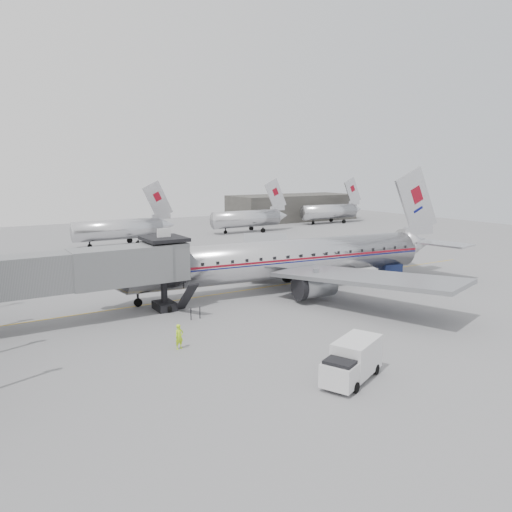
{
  "coord_description": "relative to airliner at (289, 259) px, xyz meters",
  "views": [
    {
      "loc": [
        -24.63,
        -36.45,
        12.21
      ],
      "look_at": [
        2.18,
        6.98,
        3.2
      ],
      "focal_mm": 35.0,
      "sensor_mm": 36.0,
      "label": 1
    }
  ],
  "objects": [
    {
      "name": "distant_aircraft_mid",
      "position": [
        19.77,
        41.82,
        -0.4
      ],
      "size": [
        16.39,
        3.2,
        10.26
      ],
      "color": "silver",
      "rests_on": "ground"
    },
    {
      "name": "ramp_worker",
      "position": [
        -16.43,
        -10.18,
        -2.27
      ],
      "size": [
        0.71,
        0.54,
        1.73
      ],
      "primitive_type": "imported",
      "rotation": [
        0.0,
        0.0,
        0.22
      ],
      "color": "#BCF31C",
      "rests_on": "ground"
    },
    {
      "name": "distant_aircraft_near",
      "position": [
        -6.23,
        37.82,
        -0.4
      ],
      "size": [
        16.39,
        3.2,
        10.26
      ],
      "color": "silver",
      "rests_on": "ground"
    },
    {
      "name": "ground",
      "position": [
        -4.43,
        -4.18,
        -3.14
      ],
      "size": [
        160.0,
        160.0,
        0.0
      ],
      "primitive_type": "plane",
      "color": "slate",
      "rests_on": "ground"
    },
    {
      "name": "distant_aircraft_far",
      "position": [
        43.77,
        45.82,
        -0.4
      ],
      "size": [
        16.39,
        3.2,
        10.26
      ],
      "color": "silver",
      "rests_on": "ground"
    },
    {
      "name": "airliner",
      "position": [
        0.0,
        0.0,
        0.0
      ],
      "size": [
        39.38,
        36.33,
        12.47
      ],
      "rotation": [
        0.0,
        0.0,
        -0.11
      ],
      "color": "silver",
      "rests_on": "ground"
    },
    {
      "name": "service_van",
      "position": [
        -9.87,
        -20.21,
        -1.93
      ],
      "size": [
        5.22,
        3.71,
        2.3
      ],
      "rotation": [
        0.0,
        0.0,
        0.42
      ],
      "color": "silver",
      "rests_on": "ground"
    },
    {
      "name": "apron_line",
      "position": [
        -1.43,
        1.82,
        -3.13
      ],
      "size": [
        60.0,
        0.15,
        0.01
      ],
      "primitive_type": "cube",
      "rotation": [
        0.0,
        0.0,
        1.57
      ],
      "color": "gold",
      "rests_on": "ground"
    },
    {
      "name": "jet_bridge",
      "position": [
        -21.1,
        -0.52,
        1.04
      ],
      "size": [
        21.0,
        6.2,
        7.1
      ],
      "color": "#585A5D",
      "rests_on": "ground"
    },
    {
      "name": "baggage_cart_white",
      "position": [
        8.33,
        -2.18,
        -2.21
      ],
      "size": [
        2.73,
        2.48,
        1.75
      ],
      "rotation": [
        0.0,
        0.0,
        -0.44
      ],
      "color": "silver",
      "rests_on": "ground"
    },
    {
      "name": "hangar",
      "position": [
        40.57,
        55.82,
        -0.14
      ],
      "size": [
        30.0,
        12.0,
        6.0
      ],
      "primitive_type": "cube",
      "color": "#373532",
      "rests_on": "ground"
    },
    {
      "name": "baggage_cart_navy",
      "position": [
        12.29,
        -2.18,
        -2.2
      ],
      "size": [
        2.63,
        2.27,
        1.75
      ],
      "rotation": [
        0.0,
        0.0,
        -0.29
      ],
      "color": "#0D1637",
      "rests_on": "ground"
    }
  ]
}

